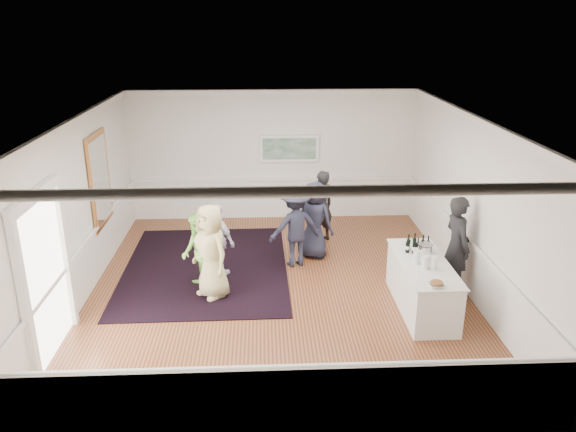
{
  "coord_description": "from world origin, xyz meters",
  "views": [
    {
      "loc": [
        -0.26,
        -9.46,
        4.84
      ],
      "look_at": [
        0.19,
        0.2,
        1.38
      ],
      "focal_mm": 35.0,
      "sensor_mm": 36.0,
      "label": 1
    }
  ],
  "objects_px": {
    "guest_green": "(199,254)",
    "nut_bowl": "(437,284)",
    "guest_tan": "(211,252)",
    "ice_bucket": "(425,251)",
    "guest_lilac": "(218,240)",
    "guest_dark_a": "(295,227)",
    "bartender": "(457,246)",
    "serving_table": "(422,285)",
    "guest_navy": "(315,220)",
    "guest_dark_b": "(321,206)"
  },
  "relations": [
    {
      "from": "guest_dark_b",
      "to": "nut_bowl",
      "type": "distance_m",
      "value": 4.35
    },
    {
      "from": "guest_green",
      "to": "guest_dark_a",
      "type": "distance_m",
      "value": 2.13
    },
    {
      "from": "guest_green",
      "to": "guest_navy",
      "type": "height_order",
      "value": "guest_navy"
    },
    {
      "from": "ice_bucket",
      "to": "guest_lilac",
      "type": "bearing_deg",
      "value": 160.68
    },
    {
      "from": "bartender",
      "to": "guest_lilac",
      "type": "relative_size",
      "value": 1.28
    },
    {
      "from": "guest_green",
      "to": "guest_dark_a",
      "type": "xyz_separation_m",
      "value": [
        1.83,
        1.09,
        0.08
      ]
    },
    {
      "from": "guest_dark_b",
      "to": "guest_navy",
      "type": "xyz_separation_m",
      "value": [
        -0.23,
        -0.89,
        0.0
      ]
    },
    {
      "from": "guest_green",
      "to": "serving_table",
      "type": "bearing_deg",
      "value": 58.26
    },
    {
      "from": "bartender",
      "to": "guest_dark_b",
      "type": "height_order",
      "value": "bartender"
    },
    {
      "from": "serving_table",
      "to": "guest_dark_b",
      "type": "height_order",
      "value": "guest_dark_b"
    },
    {
      "from": "guest_navy",
      "to": "guest_green",
      "type": "bearing_deg",
      "value": 66.9
    },
    {
      "from": "guest_lilac",
      "to": "guest_dark_a",
      "type": "xyz_separation_m",
      "value": [
        1.52,
        0.42,
        0.1
      ]
    },
    {
      "from": "guest_lilac",
      "to": "guest_dark_a",
      "type": "height_order",
      "value": "guest_dark_a"
    },
    {
      "from": "guest_tan",
      "to": "ice_bucket",
      "type": "xyz_separation_m",
      "value": [
        3.73,
        -0.42,
        0.12
      ]
    },
    {
      "from": "guest_navy",
      "to": "nut_bowl",
      "type": "relative_size",
      "value": 6.84
    },
    {
      "from": "guest_green",
      "to": "guest_lilac",
      "type": "bearing_deg",
      "value": 135.23
    },
    {
      "from": "guest_navy",
      "to": "bartender",
      "type": "bearing_deg",
      "value": 176.44
    },
    {
      "from": "guest_tan",
      "to": "guest_navy",
      "type": "height_order",
      "value": "guest_tan"
    },
    {
      "from": "guest_green",
      "to": "guest_lilac",
      "type": "height_order",
      "value": "guest_green"
    },
    {
      "from": "guest_navy",
      "to": "nut_bowl",
      "type": "xyz_separation_m",
      "value": [
        1.6,
        -3.24,
        0.09
      ]
    },
    {
      "from": "guest_green",
      "to": "guest_dark_a",
      "type": "bearing_deg",
      "value": 101.1
    },
    {
      "from": "serving_table",
      "to": "guest_lilac",
      "type": "distance_m",
      "value": 3.92
    },
    {
      "from": "guest_green",
      "to": "nut_bowl",
      "type": "relative_size",
      "value": 6.26
    },
    {
      "from": "guest_dark_a",
      "to": "ice_bucket",
      "type": "xyz_separation_m",
      "value": [
        2.15,
        -1.71,
        0.16
      ]
    },
    {
      "from": "guest_dark_b",
      "to": "nut_bowl",
      "type": "relative_size",
      "value": 6.82
    },
    {
      "from": "guest_green",
      "to": "guest_dark_b",
      "type": "distance_m",
      "value": 3.45
    },
    {
      "from": "guest_tan",
      "to": "nut_bowl",
      "type": "bearing_deg",
      "value": 27.01
    },
    {
      "from": "guest_dark_b",
      "to": "guest_tan",
      "type": "bearing_deg",
      "value": 20.61
    },
    {
      "from": "guest_dark_a",
      "to": "nut_bowl",
      "type": "xyz_separation_m",
      "value": [
        2.03,
        -2.83,
        0.08
      ]
    },
    {
      "from": "guest_green",
      "to": "guest_dark_b",
      "type": "bearing_deg",
      "value": 114.04
    },
    {
      "from": "guest_green",
      "to": "ice_bucket",
      "type": "height_order",
      "value": "guest_green"
    },
    {
      "from": "ice_bucket",
      "to": "guest_dark_b",
      "type": "bearing_deg",
      "value": 116.36
    },
    {
      "from": "guest_dark_b",
      "to": "ice_bucket",
      "type": "bearing_deg",
      "value": 87.95
    },
    {
      "from": "guest_navy",
      "to": "nut_bowl",
      "type": "bearing_deg",
      "value": 149.85
    },
    {
      "from": "guest_green",
      "to": "guest_navy",
      "type": "bearing_deg",
      "value": 103.76
    },
    {
      "from": "guest_navy",
      "to": "ice_bucket",
      "type": "xyz_separation_m",
      "value": [
        1.72,
        -2.11,
        0.17
      ]
    },
    {
      "from": "guest_tan",
      "to": "guest_lilac",
      "type": "xyz_separation_m",
      "value": [
        0.06,
        0.87,
        -0.14
      ]
    },
    {
      "from": "guest_lilac",
      "to": "guest_dark_a",
      "type": "distance_m",
      "value": 1.58
    },
    {
      "from": "serving_table",
      "to": "ice_bucket",
      "type": "xyz_separation_m",
      "value": [
        0.06,
        0.22,
        0.55
      ]
    },
    {
      "from": "ice_bucket",
      "to": "serving_table",
      "type": "bearing_deg",
      "value": -105.9
    },
    {
      "from": "guest_tan",
      "to": "ice_bucket",
      "type": "relative_size",
      "value": 6.71
    },
    {
      "from": "guest_lilac",
      "to": "ice_bucket",
      "type": "bearing_deg",
      "value": -155.95
    },
    {
      "from": "guest_navy",
      "to": "serving_table",
      "type": "bearing_deg",
      "value": 158.99
    },
    {
      "from": "nut_bowl",
      "to": "bartender",
      "type": "bearing_deg",
      "value": 61.02
    },
    {
      "from": "nut_bowl",
      "to": "guest_tan",
      "type": "bearing_deg",
      "value": 156.85
    },
    {
      "from": "guest_dark_b",
      "to": "ice_bucket",
      "type": "xyz_separation_m",
      "value": [
        1.49,
        -3.0,
        0.17
      ]
    },
    {
      "from": "serving_table",
      "to": "guest_dark_b",
      "type": "xyz_separation_m",
      "value": [
        -1.43,
        3.22,
        0.38
      ]
    },
    {
      "from": "guest_tan",
      "to": "guest_navy",
      "type": "xyz_separation_m",
      "value": [
        2.01,
        1.69,
        -0.05
      ]
    },
    {
      "from": "ice_bucket",
      "to": "guest_green",
      "type": "bearing_deg",
      "value": 171.11
    },
    {
      "from": "guest_green",
      "to": "nut_bowl",
      "type": "distance_m",
      "value": 4.24
    }
  ]
}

